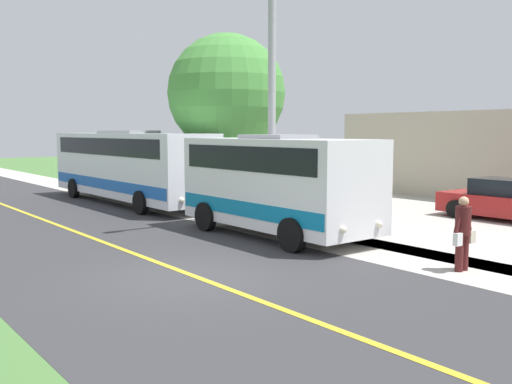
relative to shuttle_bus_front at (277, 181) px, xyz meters
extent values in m
plane|color=#477238|center=(4.51, 2.56, -1.65)|extent=(120.00, 120.00, 0.00)
cube|color=#333335|center=(4.51, 2.56, -1.64)|extent=(8.00, 100.00, 0.01)
cube|color=#B2ADA3|center=(-0.69, 2.56, -1.64)|extent=(2.40, 100.00, 0.01)
cube|color=gold|center=(4.51, 2.56, -1.64)|extent=(0.16, 100.00, 0.00)
cube|color=white|center=(0.00, 0.00, -0.03)|extent=(2.42, 6.55, 2.53)
cube|color=#0C72A5|center=(0.00, 0.00, -0.75)|extent=(2.46, 6.42, 0.44)
cube|color=black|center=(0.00, 0.00, 0.69)|extent=(2.46, 5.90, 0.70)
cube|color=gray|center=(0.00, 0.00, 1.30)|extent=(1.45, 1.97, 0.12)
cylinder|color=black|center=(-1.21, 2.03, -1.20)|extent=(0.25, 0.90, 0.90)
cylinder|color=black|center=(1.21, 2.03, -1.20)|extent=(0.25, 0.90, 0.90)
cylinder|color=black|center=(-1.21, -2.03, -1.20)|extent=(0.25, 0.90, 0.90)
cylinder|color=black|center=(1.21, -2.03, -1.20)|extent=(0.25, 0.90, 0.90)
sphere|color=#F2EACC|center=(-0.67, 3.29, -0.95)|extent=(0.20, 0.20, 0.20)
sphere|color=#F2EACC|center=(0.67, 3.29, -0.95)|extent=(0.20, 0.20, 0.20)
cube|color=white|center=(0.05, -9.89, 0.03)|extent=(2.32, 11.03, 2.66)
cube|color=blue|center=(0.05, -9.89, -0.75)|extent=(2.36, 10.81, 0.44)
cube|color=black|center=(0.05, -9.89, 0.81)|extent=(2.36, 9.93, 0.70)
cube|color=gray|center=(0.05, -9.89, 1.42)|extent=(1.39, 3.31, 0.12)
cylinder|color=black|center=(-1.11, -6.47, -1.20)|extent=(0.25, 0.90, 0.90)
cylinder|color=black|center=(1.21, -6.47, -1.20)|extent=(0.25, 0.90, 0.90)
cylinder|color=black|center=(-1.11, -13.31, -1.20)|extent=(0.25, 0.90, 0.90)
cylinder|color=black|center=(1.21, -13.31, -1.20)|extent=(0.25, 0.90, 0.90)
sphere|color=#F2EACC|center=(-0.58, -4.36, -0.95)|extent=(0.20, 0.20, 0.20)
sphere|color=#F2EACC|center=(0.69, -4.36, -0.95)|extent=(0.20, 0.20, 0.20)
cylinder|color=#4C1919|center=(-0.55, 5.85, -1.24)|extent=(0.18, 0.18, 0.81)
cylinder|color=#4C1919|center=(-0.35, 5.85, -1.24)|extent=(0.18, 0.18, 0.81)
cylinder|color=#4C1919|center=(-0.45, 5.85, -0.52)|extent=(0.34, 0.34, 0.64)
sphere|color=tan|center=(-0.45, 5.85, -0.09)|extent=(0.22, 0.22, 0.22)
cylinder|color=#4C1919|center=(-0.64, 5.85, -0.48)|extent=(0.27, 0.10, 0.58)
cube|color=beige|center=(-0.71, 5.90, -0.90)|extent=(0.20, 0.12, 0.28)
cylinder|color=#4C1919|center=(-0.27, 5.85, -0.48)|extent=(0.27, 0.10, 0.58)
cube|color=white|center=(-0.19, 5.90, -0.90)|extent=(0.20, 0.12, 0.28)
cylinder|color=#9E9EA3|center=(-0.49, -0.86, 2.36)|extent=(0.24, 0.24, 8.02)
cube|color=#A51E1E|center=(-8.26, 2.56, -1.12)|extent=(1.85, 4.42, 0.70)
cube|color=black|center=(-8.26, 2.76, -0.48)|extent=(1.55, 2.44, 0.57)
cylinder|color=black|center=(-7.34, 1.21, -1.33)|extent=(0.23, 0.64, 0.64)
cylinder|color=black|center=(-9.14, 1.19, -1.33)|extent=(0.23, 0.64, 0.64)
cylinder|color=brown|center=(-2.89, -6.71, -0.22)|extent=(0.36, 0.36, 2.85)
sphere|color=#478C3D|center=(-2.89, -6.71, 3.02)|extent=(4.85, 4.85, 4.85)
camera|label=1|loc=(10.87, 12.93, 1.46)|focal=40.31mm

